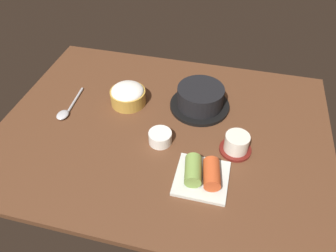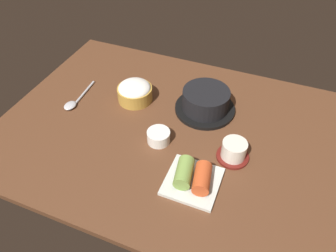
{
  "view_description": "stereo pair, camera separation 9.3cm",
  "coord_description": "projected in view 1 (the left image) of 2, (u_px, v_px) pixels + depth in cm",
  "views": [
    {
      "loc": [
        18.0,
        -66.98,
        69.92
      ],
      "look_at": [
        2.0,
        -2.0,
        5.0
      ],
      "focal_mm": 33.88,
      "sensor_mm": 36.0,
      "label": 1
    },
    {
      "loc": [
        26.87,
        -64.13,
        69.92
      ],
      "look_at": [
        2.0,
        -2.0,
        5.0
      ],
      "focal_mm": 33.88,
      "sensor_mm": 36.0,
      "label": 2
    }
  ],
  "objects": [
    {
      "name": "dining_table",
      "position": [
        163.0,
        130.0,
        0.98
      ],
      "size": [
        100.0,
        76.0,
        2.0
      ],
      "primitive_type": "cube",
      "color": "#56331E",
      "rests_on": "ground"
    },
    {
      "name": "stone_pot",
      "position": [
        200.0,
        98.0,
        1.02
      ],
      "size": [
        19.34,
        19.34,
        7.53
      ],
      "color": "black",
      "rests_on": "dining_table"
    },
    {
      "name": "rice_bowl",
      "position": [
        128.0,
        95.0,
        1.03
      ],
      "size": [
        11.55,
        11.55,
        6.79
      ],
      "color": "#B78C38",
      "rests_on": "dining_table"
    },
    {
      "name": "tea_cup_with_saucer",
      "position": [
        236.0,
        144.0,
        0.88
      ],
      "size": [
        9.06,
        9.06,
        5.79
      ],
      "color": "maroon",
      "rests_on": "dining_table"
    },
    {
      "name": "banchan_cup_center",
      "position": [
        160.0,
        137.0,
        0.91
      ],
      "size": [
        6.75,
        6.75,
        3.65
      ],
      "color": "white",
      "rests_on": "dining_table"
    },
    {
      "name": "kimchi_plate",
      "position": [
        202.0,
        174.0,
        0.82
      ],
      "size": [
        13.79,
        13.79,
        5.35
      ],
      "color": "silver",
      "rests_on": "dining_table"
    },
    {
      "name": "spoon",
      "position": [
        66.0,
        111.0,
        1.02
      ],
      "size": [
        3.6,
        16.88,
        1.35
      ],
      "color": "#B7B7BC",
      "rests_on": "dining_table"
    }
  ]
}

